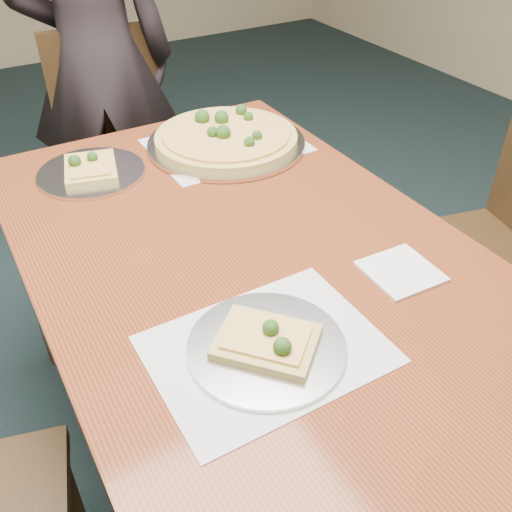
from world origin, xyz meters
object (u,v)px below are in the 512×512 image
chair_right (505,237)px  slice_plate_near (267,344)px  pizza_pan (226,138)px  chair_far (117,141)px  diner (97,61)px  slice_plate_far (91,170)px  dining_table (256,289)px

chair_right → slice_plate_near: 1.02m
pizza_pan → slice_plate_near: bearing=-112.7°
chair_far → diner: (-0.00, 0.10, 0.28)m
chair_right → pizza_pan: bearing=-116.3°
slice_plate_far → chair_far: bearing=68.2°
chair_far → slice_plate_near: chair_far is taller
chair_right → slice_plate_near: chair_right is taller
dining_table → chair_right: size_ratio=1.65×
chair_right → slice_plate_near: bearing=-64.0°
dining_table → chair_far: chair_far is taller
slice_plate_near → diner: bearing=83.2°
pizza_pan → diner: bearing=99.7°
dining_table → diner: size_ratio=0.94×
chair_far → slice_plate_near: size_ratio=3.25×
slice_plate_far → pizza_pan: bearing=-3.8°
dining_table → slice_plate_near: bearing=-116.1°
diner → pizza_pan: diner is taller
chair_right → diner: 1.54m
chair_far → diner: 0.30m
pizza_pan → slice_plate_near: 0.81m
dining_table → chair_far: 1.19m
diner → slice_plate_far: size_ratio=5.69×
dining_table → chair_far: bearing=86.9°
diner → dining_table: bearing=105.2°
diner → chair_right: bearing=139.0°
chair_far → diner: diner is taller
chair_right → pizza_pan: (-0.65, 0.52, 0.26)m
slice_plate_far → diner: bearing=70.9°
dining_table → slice_plate_near: slice_plate_near is taller
pizza_pan → chair_right: bearing=-38.9°
dining_table → chair_right: chair_right is taller
dining_table → diner: 1.29m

